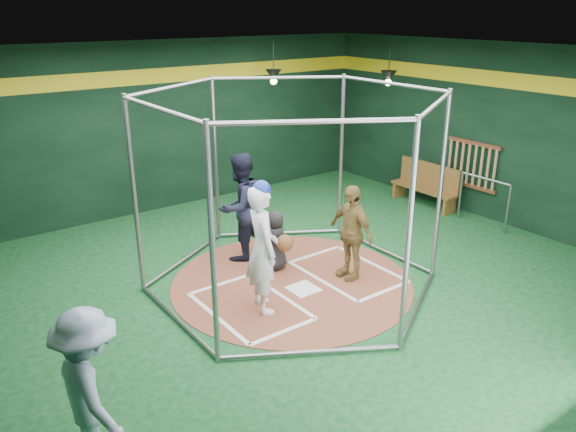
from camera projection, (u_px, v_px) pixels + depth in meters
room_shell at (292, 176)px, 8.28m from camera, size 10.10×9.10×3.53m
clay_disc at (292, 282)px, 8.89m from camera, size 3.80×3.80×0.01m
home_plate at (303, 289)px, 8.66m from camera, size 0.43×0.43×0.01m
batter_box_left at (250, 306)px, 8.17m from camera, size 1.17×1.77×0.01m
batter_box_right at (347, 272)px, 9.22m from camera, size 1.17×1.77×0.01m
batting_cage at (292, 193)px, 8.36m from camera, size 4.05×4.67×3.00m
bat_rack at (471, 165)px, 11.56m from camera, size 0.07×1.25×0.98m
pendant_lamp_near at (274, 75)px, 11.87m from camera, size 0.34×0.34×0.90m
pendant_lamp_far at (389, 77)px, 11.66m from camera, size 0.34×0.34×0.90m
batter_figure at (262, 247)px, 7.79m from camera, size 0.62×0.77×1.93m
visitor_leopard at (351, 232)px, 8.82m from camera, size 0.38×0.90×1.54m
catcher_figure at (277, 240)px, 9.17m from camera, size 0.57×0.62×1.01m
umpire at (241, 207)px, 9.46m from camera, size 1.04×0.90×1.85m
bystander_blue at (91, 390)px, 5.11m from camera, size 0.69×1.10×1.65m
dugout_bench at (426, 184)px, 12.25m from camera, size 0.37×1.60×0.93m
steel_railing at (484, 194)px, 11.01m from camera, size 0.05×1.14×0.99m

